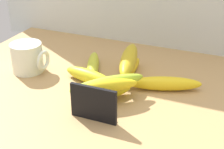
% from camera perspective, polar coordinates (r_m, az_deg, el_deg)
% --- Properties ---
extents(counter_top, '(1.10, 0.76, 0.03)m').
position_cam_1_polar(counter_top, '(0.85, 2.94, -5.69)').
color(counter_top, tan).
rests_on(counter_top, ground).
extents(chalkboard_sign, '(0.11, 0.02, 0.08)m').
position_cam_1_polar(chalkboard_sign, '(0.76, -3.07, -5.09)').
color(chalkboard_sign, black).
rests_on(chalkboard_sign, counter_top).
extents(coffee_mug, '(0.10, 0.09, 0.08)m').
position_cam_1_polar(coffee_mug, '(1.01, -13.89, 2.76)').
color(coffee_mug, white).
rests_on(coffee_mug, counter_top).
extents(banana_0, '(0.19, 0.10, 0.04)m').
position_cam_1_polar(banana_0, '(0.90, 8.77, -1.50)').
color(banana_0, yellow).
rests_on(banana_0, counter_top).
extents(banana_1, '(0.10, 0.18, 0.03)m').
position_cam_1_polar(banana_1, '(0.99, -3.18, 1.50)').
color(banana_1, gold).
rests_on(banana_1, counter_top).
extents(banana_2, '(0.16, 0.07, 0.04)m').
position_cam_1_polar(banana_2, '(0.93, -3.88, -0.27)').
color(banana_2, yellow).
rests_on(banana_2, counter_top).
extents(banana_3, '(0.12, 0.14, 0.03)m').
position_cam_1_polar(banana_3, '(0.84, -1.49, -3.33)').
color(banana_3, yellow).
rests_on(banana_3, counter_top).
extents(banana_4, '(0.04, 0.16, 0.03)m').
position_cam_1_polar(banana_4, '(0.97, 2.95, 0.84)').
color(banana_4, yellow).
rests_on(banana_4, counter_top).
extents(banana_5, '(0.09, 0.21, 0.04)m').
position_cam_1_polar(banana_5, '(0.94, 2.81, 2.54)').
color(banana_5, gold).
rests_on(banana_5, banana_4).
extents(banana_6, '(0.15, 0.12, 0.03)m').
position_cam_1_polar(banana_6, '(0.81, -1.07, -1.99)').
color(banana_6, yellow).
rests_on(banana_6, banana_3).
extents(banana_7, '(0.16, 0.16, 0.03)m').
position_cam_1_polar(banana_7, '(0.82, -0.74, -1.50)').
color(banana_7, '#9EC12A').
rests_on(banana_7, banana_3).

